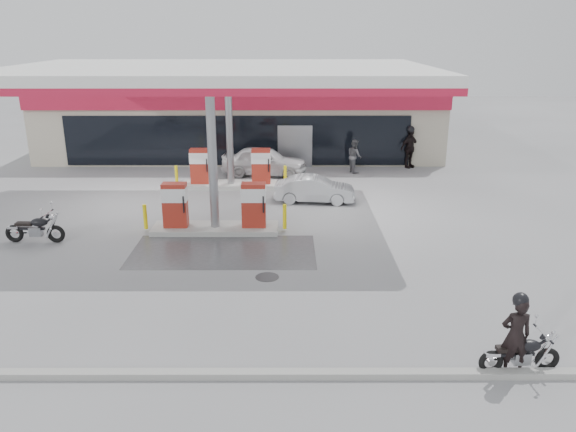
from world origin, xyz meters
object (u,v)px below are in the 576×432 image
Objects in this scene: main_motorcycle at (521,355)px; parked_car_right at (321,149)px; pump_island_far at (231,172)px; biker_walking at (410,148)px; pump_island_near at (215,212)px; parked_motorcycle at (36,229)px; parked_car_left at (128,147)px; hatchback_silver at (315,189)px; biker_main at (516,336)px; sedan_white at (264,161)px; attendant at (355,156)px.

main_motorcycle is 21.01m from parked_car_right.
biker_walking is (8.99, 3.80, 0.32)m from pump_island_far.
pump_island_near is at bearing 137.23° from parked_car_right.
parked_car_left is (-0.40, 13.13, 0.18)m from parked_motorcycle.
pump_island_far is 7.50m from parked_car_right.
biker_main is at bearing -158.73° from hatchback_silver.
pump_island_near is 1.22× the size of sedan_white.
hatchback_silver reaches higher than parked_car_right.
hatchback_silver is at bearing 43.90° from pump_island_near.
pump_island_far is 2.95× the size of biker_main.
biker_main reaches higher than parked_car_right.
main_motorcycle is 18.66m from biker_walking.
pump_island_far reaches higher than sedan_white.
main_motorcycle is at bearing -27.90° from parked_motorcycle.
attendant is (6.00, 8.76, 0.14)m from pump_island_near.
biker_main is 12.92m from hatchback_silver.
parked_car_left is (-10.10, 8.40, 0.10)m from hatchback_silver.
biker_main is at bearing 165.54° from parked_car_right.
parked_car_right is (-2.83, 20.81, -0.33)m from biker_main.
hatchback_silver is at bearing 27.73° from parked_motorcycle.
biker_walking reaches higher than parked_car_right.
parked_motorcycle is at bearing -169.26° from pump_island_near.
pump_island_far reaches higher than biker_main.
pump_island_near is 2.90× the size of main_motorcycle.
attendant is at bearing -74.48° from sedan_white.
biker_walking reaches higher than parked_motorcycle.
parked_motorcycle is 16.78m from parked_car_right.
pump_island_near is at bearing -90.00° from pump_island_far.
pump_island_near is 5.19m from hatchback_silver.
biker_main is 0.85× the size of parked_motorcycle.
biker_main is at bearing -152.43° from sedan_white.
biker_main reaches higher than parked_motorcycle.
biker_walking reaches higher than parked_car_left.
pump_island_far is 1.15× the size of parked_car_left.
hatchback_silver is (2.28, -4.60, -0.16)m from sedan_white.
hatchback_silver is at bearing -32.68° from pump_island_far.
biker_walking is at bearing -87.75° from attendant.
pump_island_far is at bearing 169.13° from biker_walking.
attendant is at bearing 24.67° from pump_island_far.
pump_island_far is (0.00, 6.00, 0.00)m from pump_island_near.
pump_island_far is at bearing -64.08° from biker_main.
pump_island_near is 11.57m from main_motorcycle.
parked_car_left is (-6.36, 12.00, -0.06)m from pump_island_near.
biker_walking is (14.94, 10.93, 0.56)m from parked_motorcycle.
parked_car_right reaches higher than main_motorcycle.
biker_walking reaches higher than hatchback_silver.
sedan_white is at bearing 56.37° from pump_island_far.
pump_island_far is 9.29m from parked_motorcycle.
attendant is at bearing 55.58° from pump_island_near.
parked_motorcycle is 0.49× the size of sedan_white.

